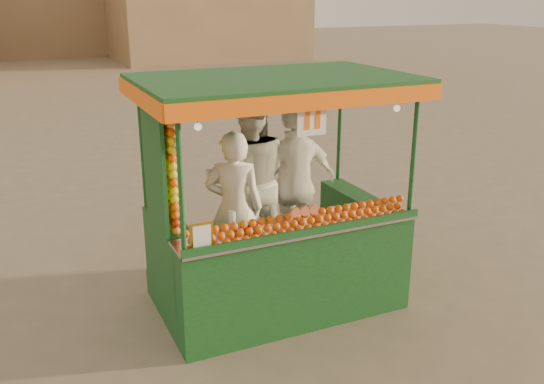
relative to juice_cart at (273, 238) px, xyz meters
name	(u,v)px	position (x,y,z in m)	size (l,w,h in m)	color
ground	(299,290)	(0.41, 0.21, -0.78)	(90.00, 90.00, 0.00)	#665C49
building_right	(206,6)	(7.41, 24.21, 1.72)	(9.00, 6.00, 5.00)	#8F6D51
juice_cart	(273,238)	(0.00, 0.00, 0.00)	(2.64, 1.71, 2.40)	#113E16
vendor_left	(234,208)	(-0.34, 0.22, 0.30)	(0.69, 0.59, 1.61)	white
vendor_middle	(249,181)	(-0.05, 0.52, 0.47)	(1.11, 0.97, 1.94)	beige
vendor_right	(295,184)	(0.46, 0.44, 0.39)	(1.09, 0.56, 1.77)	white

